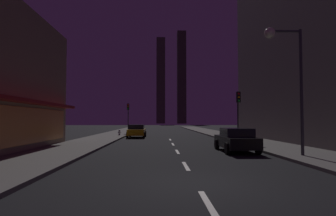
% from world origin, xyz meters
% --- Properties ---
extents(ground_plane, '(78.00, 136.00, 0.10)m').
position_xyz_m(ground_plane, '(0.00, 32.00, -0.05)').
color(ground_plane, black).
extents(sidewalk_right, '(4.00, 76.00, 0.15)m').
position_xyz_m(sidewalk_right, '(7.00, 32.00, 0.07)').
color(sidewalk_right, '#605E59').
rests_on(sidewalk_right, ground).
extents(sidewalk_left, '(4.00, 76.00, 0.15)m').
position_xyz_m(sidewalk_left, '(-7.00, 32.00, 0.07)').
color(sidewalk_left, '#605E59').
rests_on(sidewalk_left, ground).
extents(lane_marking_center, '(0.16, 23.00, 0.01)m').
position_xyz_m(lane_marking_center, '(0.00, 8.40, 0.01)').
color(lane_marking_center, silver).
rests_on(lane_marking_center, ground).
extents(building_apartment_right, '(11.00, 20.00, 18.97)m').
position_xyz_m(building_apartment_right, '(14.50, 16.00, 9.49)').
color(building_apartment_right, slate).
rests_on(building_apartment_right, ground).
extents(skyscraper_distant_tall, '(5.15, 5.73, 51.36)m').
position_xyz_m(skyscraper_distant_tall, '(0.07, 154.79, 25.68)').
color(skyscraper_distant_tall, '#494637').
rests_on(skyscraper_distant_tall, ground).
extents(skyscraper_distant_mid, '(5.07, 5.29, 53.63)m').
position_xyz_m(skyscraper_distant_mid, '(12.11, 148.96, 26.81)').
color(skyscraper_distant_mid, '#3C392D').
rests_on(skyscraper_distant_mid, ground).
extents(car_parked_near, '(1.98, 4.24, 1.45)m').
position_xyz_m(car_parked_near, '(3.60, 8.32, 0.74)').
color(car_parked_near, black).
rests_on(car_parked_near, ground).
extents(car_parked_far, '(1.98, 4.24, 1.45)m').
position_xyz_m(car_parked_far, '(-3.60, 22.45, 0.74)').
color(car_parked_far, gold).
rests_on(car_parked_far, ground).
extents(fire_hydrant_far_left, '(0.42, 0.30, 0.65)m').
position_xyz_m(fire_hydrant_far_left, '(-5.90, 24.98, 0.45)').
color(fire_hydrant_far_left, '#B2B2B2').
rests_on(fire_hydrant_far_left, sidewalk_left).
extents(traffic_light_near_right, '(0.32, 0.48, 4.20)m').
position_xyz_m(traffic_light_near_right, '(5.50, 14.22, 3.19)').
color(traffic_light_near_right, '#2D2D2D').
rests_on(traffic_light_near_right, sidewalk_right).
extents(traffic_light_far_left, '(0.32, 0.48, 4.20)m').
position_xyz_m(traffic_light_far_left, '(-5.50, 30.67, 3.19)').
color(traffic_light_far_left, '#2D2D2D').
rests_on(traffic_light_far_left, sidewalk_left).
extents(street_lamp_right, '(1.96, 0.56, 6.58)m').
position_xyz_m(street_lamp_right, '(5.38, 5.42, 5.07)').
color(street_lamp_right, '#38383D').
rests_on(street_lamp_right, sidewalk_right).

